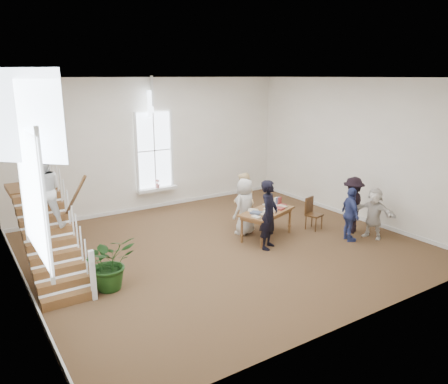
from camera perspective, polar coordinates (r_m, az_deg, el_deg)
ground at (r=12.06m, az=0.03°, el=-7.19°), size 10.00×10.00×0.00m
room_shell at (r=15.61m, az=-8.77°, el=-0.63°), size 10.49×10.00×10.00m
staircase at (r=10.68m, az=-22.28°, el=-2.10°), size 1.10×4.10×2.92m
library_table at (r=12.58m, az=5.64°, el=-2.78°), size 1.92×1.40×0.88m
police_officer at (r=11.76m, az=5.88°, el=-2.96°), size 0.83×0.76×1.89m
elderly_woman at (r=12.79m, az=2.72°, el=-1.91°), size 0.95×0.77×1.68m
person_yellow at (r=13.35m, az=2.52°, el=-1.11°), size 1.05×1.04×1.71m
woman_cluster_a at (r=12.77m, az=16.17°, el=-2.83°), size 0.70×0.99×1.55m
woman_cluster_b at (r=13.47m, az=16.45°, el=-1.63°), size 1.25×1.03×1.69m
woman_cluster_c at (r=13.22m, az=18.96°, el=-2.62°), size 0.78×1.44×1.48m
floor_plant at (r=9.94m, az=-14.74°, el=-8.89°), size 1.16×1.03×1.22m
side_chair at (r=13.55m, az=11.41°, el=-2.51°), size 0.52×0.52×0.99m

